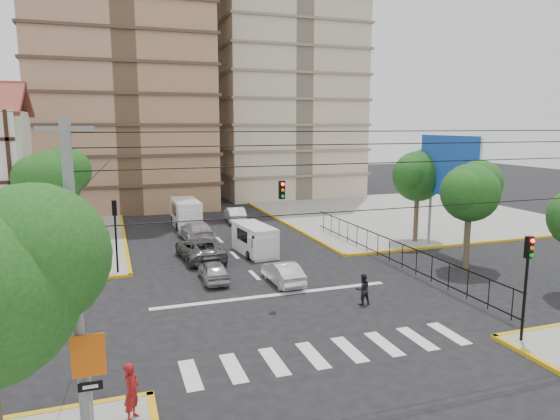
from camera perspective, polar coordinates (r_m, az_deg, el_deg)
name	(u,v)px	position (r m, az deg, el deg)	size (l,w,h in m)	color
ground	(282,302)	(25.89, 0.19, -10.53)	(160.00, 160.00, 0.00)	black
sidewalk_ne	(403,214)	(52.03, 13.87, -0.44)	(26.00, 26.00, 0.15)	gray
crosswalk_stripes	(331,352)	(20.76, 5.87, -15.86)	(12.00, 2.40, 0.01)	silver
stop_line	(274,295)	(26.96, -0.66, -9.68)	(13.00, 0.40, 0.01)	silver
tower_beige	(282,5)	(68.37, 0.25, 22.38)	(17.00, 16.00, 48.00)	beige
park_fence	(389,264)	(33.50, 12.35, -6.04)	(0.10, 22.50, 1.66)	black
billboard	(449,168)	(36.75, 18.77, 4.56)	(0.36, 6.20, 8.10)	slate
tree_park_a	(471,190)	(32.91, 21.02, 2.16)	(4.41, 3.60, 6.83)	#473828
tree_park_c	(419,174)	(39.02, 15.59, 4.01)	(4.65, 3.80, 7.25)	#473828
tree_tudor	(51,178)	(39.33, -24.67, 3.35)	(5.39, 4.40, 7.43)	#473828
traffic_light_se	(527,271)	(22.65, 26.38, -6.26)	(0.28, 0.22, 4.40)	black
traffic_light_nw	(115,224)	(31.29, -18.32, -1.56)	(0.28, 0.22, 4.40)	black
traffic_light_hanging	(297,193)	(22.60, 1.90, 1.95)	(18.00, 9.12, 0.92)	black
utility_pole_sw	(76,282)	(14.59, -22.30, -7.66)	(1.40, 0.28, 9.00)	slate
district_sign	(89,366)	(15.18, -20.99, -16.28)	(0.90, 0.12, 3.20)	slate
van_right_lane	(256,241)	(34.90, -2.80, -3.50)	(2.27, 4.73, 2.05)	silver
van_left_lane	(186,214)	(44.93, -10.65, -0.47)	(2.23, 5.34, 2.40)	silver
car_silver_front_left	(213,271)	(29.30, -7.61, -6.94)	(1.44, 3.58, 1.22)	#A7A6AB
car_white_front_right	(283,273)	(28.64, 0.32, -7.17)	(1.35, 3.88, 1.28)	silver
car_grey_mid_left	(200,249)	(34.00, -9.15, -4.40)	(2.48, 5.37, 1.49)	#5A5E62
car_silver_rear_left	(196,231)	(39.71, -9.58, -2.36)	(2.14, 5.26, 1.53)	silver
car_darkgrey_mid_right	(246,231)	(39.75, -3.88, -2.39)	(1.54, 3.83, 1.31)	#262628
car_white_rear_right	(235,215)	(46.72, -5.16, -0.52)	(1.52, 4.37, 1.44)	white
pedestrian_sw_corner	(132,391)	(16.53, -16.58, -19.24)	(0.66, 0.43, 1.80)	maroon
pedestrian_crosswalk	(363,289)	(25.71, 9.44, -8.93)	(0.77, 0.60, 1.59)	black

